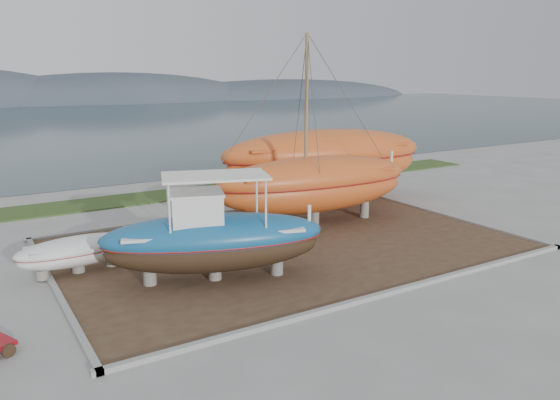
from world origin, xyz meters
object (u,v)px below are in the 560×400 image
white_dinghy (77,255)px  blue_caique (214,228)px  orange_sailboat (316,132)px  orange_bare_hull (325,167)px

white_dinghy → blue_caique: bearing=-43.3°
white_dinghy → orange_sailboat: 11.44m
white_dinghy → orange_bare_hull: orange_bare_hull is taller
orange_bare_hull → blue_caique: bearing=-133.7°
orange_sailboat → orange_bare_hull: (3.13, 3.57, -2.38)m
orange_sailboat → white_dinghy: bearing=-170.1°
white_dinghy → orange_bare_hull: 14.67m
blue_caique → orange_bare_hull: bearing=55.4°
orange_sailboat → orange_bare_hull: orange_sailboat is taller
blue_caique → white_dinghy: blue_caique is taller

